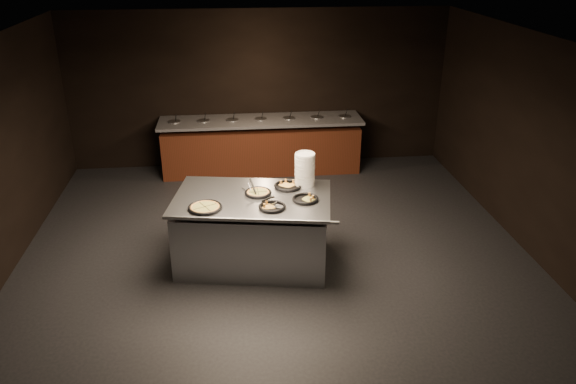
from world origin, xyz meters
name	(u,v)px	position (x,y,z in m)	size (l,w,h in m)	color
room	(278,170)	(0.00, 0.00, 1.45)	(7.02, 8.02, 2.92)	black
salad_bar	(261,149)	(0.00, 3.56, 0.44)	(3.70, 0.83, 1.18)	#4E1E12
serving_counter	(253,231)	(-0.32, 0.29, 0.46)	(2.20, 1.62, 0.97)	#ABADB2
plate_stack	(305,169)	(0.41, 0.61, 1.19)	(0.27, 0.27, 0.45)	white
pan_veggie_whole	(205,207)	(-0.91, 0.01, 0.99)	(0.42, 0.42, 0.04)	black
pan_cheese_whole	(258,193)	(-0.23, 0.38, 0.99)	(0.35, 0.35, 0.04)	black
pan_cheese_slices_a	(288,186)	(0.18, 0.56, 0.99)	(0.37, 0.37, 0.04)	black
pan_cheese_slices_b	(272,207)	(-0.09, -0.06, 0.99)	(0.34, 0.34, 0.04)	black
pan_veggie_slices	(305,199)	(0.35, 0.12, 0.99)	(0.33, 0.33, 0.04)	black
server_left	(251,187)	(-0.32, 0.44, 1.05)	(0.19, 0.34, 0.18)	#ABADB2
server_right	(271,201)	(-0.09, -0.01, 1.04)	(0.28, 0.20, 0.15)	#ABADB2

